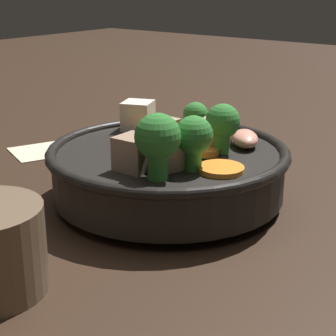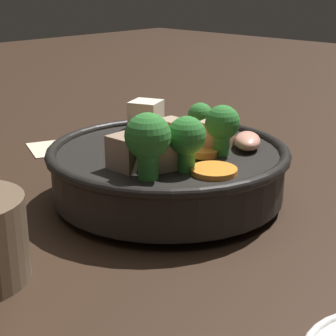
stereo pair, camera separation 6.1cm
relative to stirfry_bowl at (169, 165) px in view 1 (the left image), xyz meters
The scene contains 3 objects.
ground_plane 0.04m from the stirfry_bowl, 106.99° to the right, with size 3.00×3.00×0.00m, color black.
stirfry_bowl is the anchor object (origin of this frame).
napkin 0.26m from the stirfry_bowl, 100.93° to the right, with size 0.13×0.11×0.00m.
Camera 1 is at (0.46, 0.36, 0.24)m, focal length 60.00 mm.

